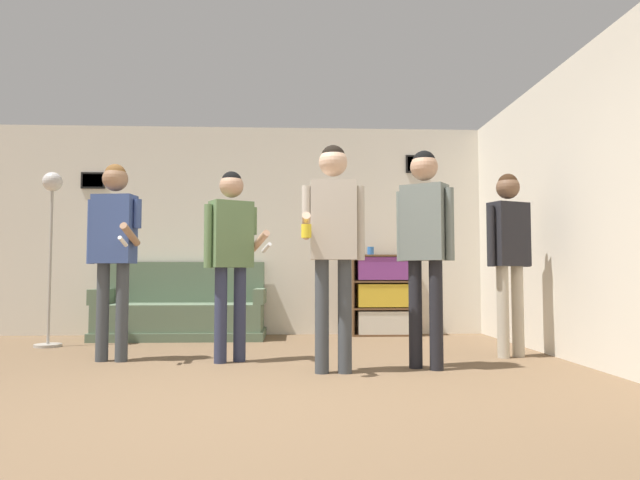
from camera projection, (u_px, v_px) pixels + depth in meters
name	position (u px, v px, depth m)	size (l,w,h in m)	color
ground_plane	(226.00, 405.00, 3.37)	(20.00, 20.00, 0.00)	brown
wall_back	(264.00, 230.00, 7.43)	(8.10, 0.08, 2.70)	silver
wall_right	(548.00, 215.00, 5.55)	(0.06, 6.36, 2.70)	silver
couch	(183.00, 313.00, 6.91)	(2.00, 0.80, 0.93)	#5B7056
bookshelf	(384.00, 295.00, 7.23)	(0.82, 0.30, 1.02)	brown
floor_lamp	(51.00, 221.00, 6.15)	(0.28, 0.28, 1.88)	#ADA89E
person_player_foreground_left	(114.00, 238.00, 5.11)	(0.50, 0.51, 1.77)	#3D4247
person_player_foreground_center	(231.00, 244.00, 5.06)	(0.59, 0.38, 1.69)	#2D334C
person_watcher_holding_cup	(333.00, 230.00, 4.51)	(0.51, 0.44, 1.80)	#3D4247
person_spectator_near_bookshelf	(425.00, 232.00, 4.70)	(0.42, 0.37, 1.80)	black
person_spectator_far_right	(509.00, 243.00, 5.37)	(0.47, 0.32, 1.73)	#B7AD99
drinking_cup	(371.00, 251.00, 7.25)	(0.08, 0.08, 0.10)	blue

